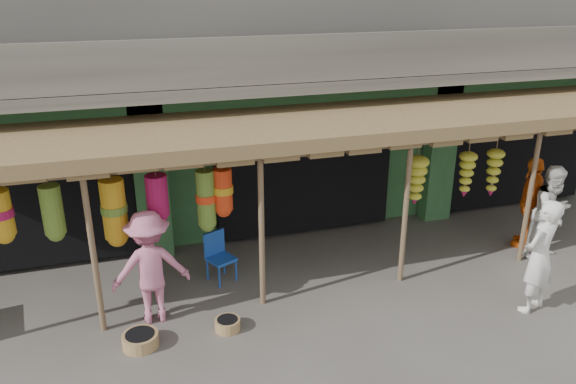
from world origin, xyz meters
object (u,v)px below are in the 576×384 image
object	(u,v)px
person_front	(540,256)
person_shopper	(150,267)
blue_chair	(218,254)
person_vendor	(530,202)
person_right	(551,212)

from	to	relation	value
person_front	person_shopper	size ratio (longest dim) A/B	1.04
blue_chair	person_shopper	distance (m)	1.57
person_front	person_vendor	world-z (taller)	person_front
person_vendor	blue_chair	bearing A→B (deg)	-45.22
person_front	person_shopper	xyz separation A→B (m)	(-5.81, 1.50, -0.04)
person_right	person_shopper	world-z (taller)	person_shopper
person_front	blue_chair	bearing A→B (deg)	-50.17
person_shopper	blue_chair	bearing A→B (deg)	-143.63
blue_chair	person_front	size ratio (longest dim) A/B	0.46
person_right	person_shopper	bearing A→B (deg)	169.62
person_front	person_vendor	bearing A→B (deg)	-148.38
person_front	person_shopper	distance (m)	6.00
blue_chair	person_shopper	bearing A→B (deg)	-166.62
blue_chair	person_front	world-z (taller)	person_front
blue_chair	person_vendor	distance (m)	6.07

